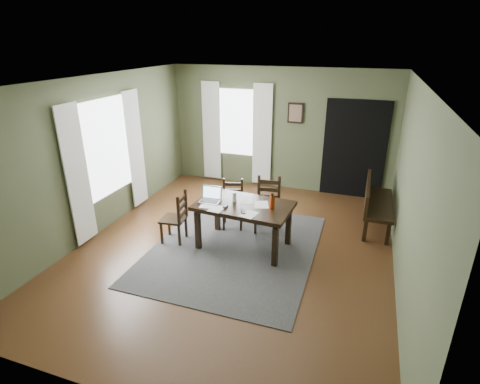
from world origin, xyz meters
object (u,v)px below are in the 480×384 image
at_px(bench, 374,200).
at_px(laptop, 211,197).
at_px(dining_table, 244,209).
at_px(chair_end, 176,218).
at_px(chair_back_right, 267,205).
at_px(chair_back_left, 233,204).
at_px(water_bottle, 272,202).

relative_size(bench, laptop, 4.27).
bearing_deg(dining_table, laptop, -170.75).
height_order(chair_end, bench, chair_end).
height_order(dining_table, chair_back_right, chair_back_right).
bearing_deg(chair_end, chair_back_right, 118.47).
distance_m(chair_back_left, bench, 2.59).
xyz_separation_m(chair_back_right, laptop, (-0.77, -0.77, 0.35)).
relative_size(laptop, water_bottle, 1.34).
height_order(chair_back_right, laptop, laptop).
height_order(dining_table, water_bottle, water_bottle).
bearing_deg(chair_back_right, chair_end, -152.41).
bearing_deg(water_bottle, chair_back_left, 142.88).
relative_size(chair_end, water_bottle, 3.39).
bearing_deg(water_bottle, chair_back_right, 109.41).
relative_size(chair_end, chair_back_right, 0.92).
bearing_deg(dining_table, chair_back_right, 78.02).
height_order(chair_end, laptop, laptop).
bearing_deg(dining_table, water_bottle, -0.37).
bearing_deg(bench, chair_end, 118.18).
bearing_deg(water_bottle, dining_table, 175.44).
bearing_deg(water_bottle, chair_end, -174.09).
bearing_deg(bench, water_bottle, 134.67).
xyz_separation_m(chair_end, chair_back_left, (0.71, 0.85, -0.01)).
xyz_separation_m(chair_end, bench, (3.16, 1.69, 0.07)).
relative_size(chair_end, bench, 0.59).
bearing_deg(chair_end, chair_back_left, 133.99).
bearing_deg(dining_table, chair_end, -165.62).
xyz_separation_m(chair_back_left, chair_back_right, (0.63, 0.07, 0.05)).
relative_size(dining_table, chair_back_right, 1.63).
bearing_deg(laptop, chair_end, -167.93).
relative_size(chair_back_left, laptop, 2.48).
xyz_separation_m(dining_table, chair_end, (-1.14, -0.20, -0.24)).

